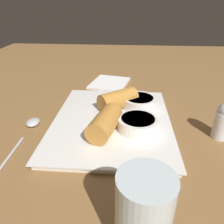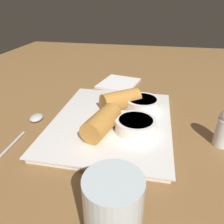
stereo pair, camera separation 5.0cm
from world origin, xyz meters
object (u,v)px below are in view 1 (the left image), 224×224
at_px(serving_plate, 112,122).
at_px(dipping_bowl_far, 139,102).
at_px(napkin, 109,83).
at_px(salt_shaker, 223,121).
at_px(spoon, 29,128).
at_px(drinking_glass, 143,216).
at_px(dipping_bowl_near, 138,123).

distance_m(serving_plate, dipping_bowl_far, 0.09).
bearing_deg(napkin, serving_plate, 6.18).
bearing_deg(salt_shaker, dipping_bowl_far, -121.20).
bearing_deg(spoon, serving_plate, 101.03).
relative_size(serving_plate, salt_shaker, 4.20).
bearing_deg(napkin, spoon, -27.07).
height_order(serving_plate, napkin, serving_plate).
height_order(dipping_bowl_far, spoon, dipping_bowl_far).
distance_m(napkin, drinking_glass, 0.54).
height_order(dipping_bowl_near, drinking_glass, drinking_glass).
xyz_separation_m(spoon, salt_shaker, (-0.00, 0.41, 0.03)).
distance_m(napkin, salt_shaker, 0.39).
relative_size(serving_plate, drinking_glass, 3.03).
bearing_deg(napkin, dipping_bowl_far, 24.95).
xyz_separation_m(serving_plate, salt_shaker, (0.03, 0.23, 0.03)).
relative_size(dipping_bowl_far, spoon, 0.41).
bearing_deg(drinking_glass, spoon, -135.15).
xyz_separation_m(serving_plate, drinking_glass, (0.27, 0.05, 0.05)).
xyz_separation_m(dipping_bowl_near, drinking_glass, (0.23, -0.00, 0.02)).
relative_size(dipping_bowl_near, dipping_bowl_far, 1.00).
bearing_deg(dipping_bowl_far, salt_shaker, 58.80).
relative_size(serving_plate, dipping_bowl_far, 3.84).
bearing_deg(dipping_bowl_far, drinking_glass, -1.34).
height_order(dipping_bowl_near, salt_shaker, salt_shaker).
xyz_separation_m(dipping_bowl_near, spoon, (-0.00, -0.24, -0.02)).
bearing_deg(dipping_bowl_far, spoon, -67.07).
height_order(serving_plate, salt_shaker, salt_shaker).
xyz_separation_m(dipping_bowl_near, salt_shaker, (-0.00, 0.17, 0.01)).
bearing_deg(dipping_bowl_near, spoon, -90.38).
relative_size(dipping_bowl_far, salt_shaker, 1.09).
xyz_separation_m(dipping_bowl_near, napkin, (-0.30, -0.08, -0.03)).
bearing_deg(dipping_bowl_far, dipping_bowl_near, -3.19).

